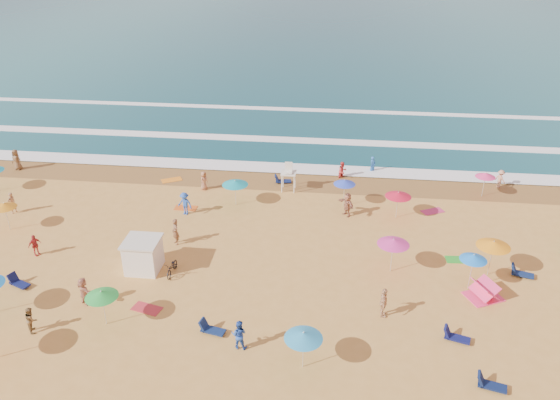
# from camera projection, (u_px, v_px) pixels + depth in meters

# --- Properties ---
(ground) EXTENTS (220.00, 220.00, 0.00)m
(ground) POSITION_uv_depth(u_px,v_px,m) (235.00, 260.00, 35.60)
(ground) COLOR gold
(ground) RESTS_ON ground
(ocean) EXTENTS (220.00, 140.00, 0.18)m
(ocean) POSITION_uv_depth(u_px,v_px,m) (313.00, 31.00, 109.86)
(ocean) COLOR #0C4756
(ocean) RESTS_ON ground
(wet_sand) EXTENTS (220.00, 220.00, 0.00)m
(wet_sand) POSITION_uv_depth(u_px,v_px,m) (263.00, 180.00, 46.65)
(wet_sand) COLOR olive
(wet_sand) RESTS_ON ground
(surf_foam) EXTENTS (200.00, 18.70, 0.05)m
(surf_foam) POSITION_uv_depth(u_px,v_px,m) (275.00, 142.00, 54.40)
(surf_foam) COLOR white
(surf_foam) RESTS_ON ground
(cabana) EXTENTS (2.00, 2.00, 2.00)m
(cabana) POSITION_uv_depth(u_px,v_px,m) (143.00, 256.00, 34.25)
(cabana) COLOR white
(cabana) RESTS_ON ground
(cabana_roof) EXTENTS (2.20, 2.20, 0.12)m
(cabana_roof) POSITION_uv_depth(u_px,v_px,m) (141.00, 241.00, 33.77)
(cabana_roof) COLOR silver
(cabana_roof) RESTS_ON cabana
(bicycle) EXTENTS (0.68, 1.80, 0.93)m
(bicycle) POSITION_uv_depth(u_px,v_px,m) (172.00, 267.00, 34.04)
(bicycle) COLOR black
(bicycle) RESTS_ON ground
(lifeguard_stand) EXTENTS (1.20, 1.20, 2.10)m
(lifeguard_stand) POSITION_uv_depth(u_px,v_px,m) (289.00, 178.00, 44.41)
(lifeguard_stand) COLOR white
(lifeguard_stand) RESTS_ON ground
(beach_umbrellas) EXTENTS (50.53, 24.41, 0.78)m
(beach_umbrellas) POSITION_uv_depth(u_px,v_px,m) (272.00, 230.00, 34.97)
(beach_umbrellas) COLOR teal
(beach_umbrellas) RESTS_ON ground
(loungers) EXTENTS (39.75, 28.65, 0.34)m
(loungers) POSITION_uv_depth(u_px,v_px,m) (310.00, 305.00, 31.16)
(loungers) COLOR #0E1549
(loungers) RESTS_ON ground
(towels) EXTENTS (43.74, 27.84, 0.03)m
(towels) POSITION_uv_depth(u_px,v_px,m) (234.00, 278.00, 33.80)
(towels) COLOR red
(towels) RESTS_ON ground
(popup_tents) EXTENTS (9.89, 8.05, 1.20)m
(popup_tents) POSITION_uv_depth(u_px,v_px,m) (536.00, 265.00, 34.03)
(popup_tents) COLOR #FF3875
(popup_tents) RESTS_ON ground
(beachgoers) EXTENTS (42.70, 24.09, 2.13)m
(beachgoers) POSITION_uv_depth(u_px,v_px,m) (210.00, 223.00, 38.32)
(beachgoers) COLOR blue
(beachgoers) RESTS_ON ground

